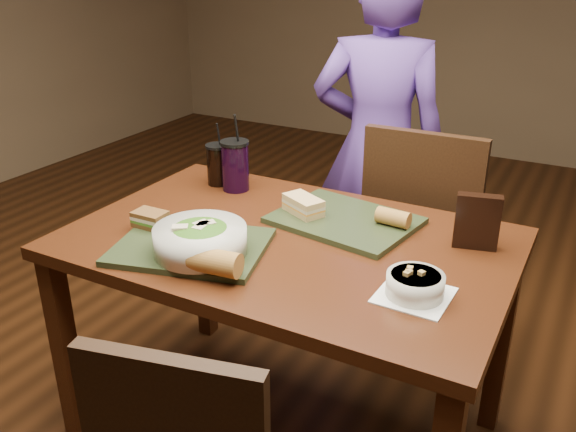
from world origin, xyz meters
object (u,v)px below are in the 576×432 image
object	(u,v)px
soup_bowl	(415,285)
sandwich_near	(150,219)
dining_table	(288,264)
cup_cola	(218,164)
tray_near	(191,247)
baguette_near	(215,262)
tray_far	(345,220)
cup_berry	(235,165)
baguette_far	(393,218)
chip_bag	(477,222)
diner	(378,149)
salad_bowl	(200,238)
chair_far	(424,237)
sandwich_far	(303,205)

from	to	relation	value
soup_bowl	sandwich_near	world-z (taller)	soup_bowl
dining_table	cup_cola	world-z (taller)	cup_cola
tray_near	baguette_near	xyz separation A→B (m)	(0.16, -0.11, 0.04)
tray_far	cup_berry	size ratio (longest dim) A/B	1.52
baguette_far	chip_bag	bearing A→B (deg)	0.91
cup_berry	tray_far	bearing A→B (deg)	-10.51
sandwich_near	tray_near	bearing A→B (deg)	-13.15
diner	salad_bowl	world-z (taller)	diner
dining_table	cup_berry	size ratio (longest dim) A/B	4.70
cup_berry	chip_bag	world-z (taller)	cup_berry
tray_far	sandwich_near	bearing A→B (deg)	-145.63
baguette_far	baguette_near	bearing A→B (deg)	-120.84
cup_cola	sandwich_near	bearing A→B (deg)	-83.18
cup_cola	cup_berry	world-z (taller)	cup_berry
chair_far	salad_bowl	bearing A→B (deg)	-114.86
cup_cola	salad_bowl	bearing A→B (deg)	-60.34
tray_far	cup_cola	bearing A→B (deg)	169.40
tray_far	cup_cola	xyz separation A→B (m)	(-0.55, 0.10, 0.07)
sandwich_far	baguette_near	world-z (taller)	baguette_near
baguette_far	soup_bowl	bearing A→B (deg)	-62.50
baguette_far	tray_far	bearing A→B (deg)	-173.67
chair_far	tray_far	size ratio (longest dim) A/B	2.33
tray_near	cup_cola	bearing A→B (deg)	115.94
sandwich_near	baguette_near	size ratio (longest dim) A/B	0.74
salad_bowl	cup_cola	world-z (taller)	cup_cola
tray_far	baguette_far	world-z (taller)	baguette_far
tray_near	baguette_far	xyz separation A→B (m)	(0.46, 0.40, 0.03)
cup_berry	chip_bag	size ratio (longest dim) A/B	1.71
dining_table	chip_bag	distance (m)	0.57
tray_far	cup_cola	world-z (taller)	cup_cola
dining_table	baguette_far	distance (m)	0.35
diner	baguette_far	bearing A→B (deg)	99.29
dining_table	sandwich_near	xyz separation A→B (m)	(-0.39, -0.16, 0.13)
tray_far	sandwich_far	world-z (taller)	sandwich_far
sandwich_far	cup_cola	size ratio (longest dim) A/B	0.66
sandwich_near	cup_berry	size ratio (longest dim) A/B	0.36
soup_bowl	cup_berry	xyz separation A→B (m)	(-0.79, 0.41, 0.06)
baguette_near	chip_bag	bearing A→B (deg)	42.96
tray_near	baguette_near	world-z (taller)	baguette_near
cup_cola	diner	bearing A→B (deg)	58.25
soup_bowl	chip_bag	distance (m)	0.35
diner	cup_berry	bearing A→B (deg)	50.20
tray_near	sandwich_near	world-z (taller)	sandwich_near
tray_far	baguette_near	size ratio (longest dim) A/B	3.11
diner	soup_bowl	xyz separation A→B (m)	(0.49, -1.04, 0.01)
salad_bowl	chip_bag	size ratio (longest dim) A/B	1.59
chip_bag	diner	bearing A→B (deg)	115.30
sandwich_near	cup_cola	distance (m)	0.44
dining_table	tray_far	xyz separation A→B (m)	(0.11, 0.18, 0.10)
sandwich_near	baguette_near	xyz separation A→B (m)	(0.34, -0.15, 0.01)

